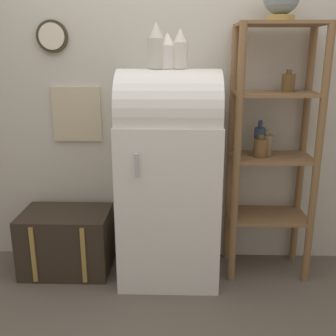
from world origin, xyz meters
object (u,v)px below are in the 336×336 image
object	(u,v)px
vase_left	(156,47)
vase_center	(168,52)
refrigerator	(169,175)
vase_right	(180,50)
suitcase_trunk	(67,241)

from	to	relation	value
vase_left	vase_center	xyz separation A→B (m)	(0.07, -0.00, -0.03)
vase_center	refrigerator	bearing A→B (deg)	-45.28
refrigerator	vase_center	size ratio (longest dim) A/B	6.64
refrigerator	vase_right	world-z (taller)	vase_right
vase_left	vase_right	xyz separation A→B (m)	(0.15, -0.00, -0.02)
refrigerator	suitcase_trunk	distance (m)	0.92
vase_left	refrigerator	bearing A→B (deg)	-7.57
vase_left	vase_right	world-z (taller)	vase_left
suitcase_trunk	vase_center	bearing A→B (deg)	-1.91
suitcase_trunk	vase_left	xyz separation A→B (m)	(0.67, -0.02, 1.37)
refrigerator	vase_right	bearing A→B (deg)	5.53
refrigerator	suitcase_trunk	bearing A→B (deg)	177.35
refrigerator	suitcase_trunk	size ratio (longest dim) A/B	2.32
vase_left	suitcase_trunk	bearing A→B (deg)	177.96
vase_center	suitcase_trunk	bearing A→B (deg)	178.09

